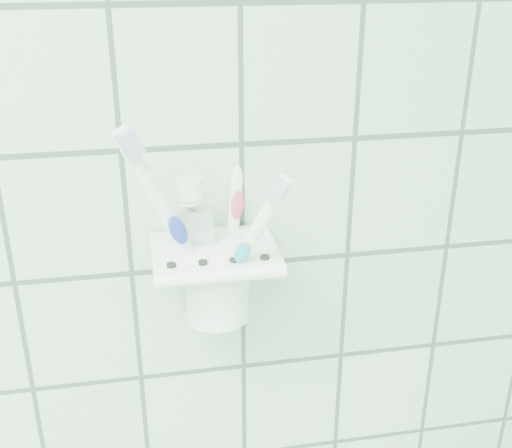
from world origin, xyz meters
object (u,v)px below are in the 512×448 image
toothpaste_tube (201,238)px  toothbrush_blue (225,214)px  cup (216,276)px  holder_bracket (214,255)px  toothbrush_orange (206,229)px  toothbrush_pink (218,211)px

toothpaste_tube → toothbrush_blue: bearing=13.3°
cup → toothpaste_tube: size_ratio=0.59×
toothbrush_blue → cup: bearing=179.5°
holder_bracket → cup: size_ratio=1.44×
toothbrush_orange → holder_bracket: bearing=65.6°
holder_bracket → cup: bearing=66.7°
cup → toothpaste_tube: bearing=-168.8°
toothpaste_tube → holder_bracket: bearing=-4.1°
cup → toothbrush_orange: (-0.01, -0.01, 0.05)m
toothbrush_pink → toothbrush_orange: (-0.01, 0.00, -0.02)m
toothbrush_pink → toothbrush_orange: bearing=140.0°
cup → toothbrush_blue: bearing=14.3°
toothbrush_pink → toothbrush_orange: size_ratio=1.21×
toothbrush_pink → toothpaste_tube: toothbrush_pink is taller
holder_bracket → toothbrush_orange: toothbrush_orange is taller
toothpaste_tube → toothbrush_pink: bearing=-25.9°
holder_bracket → toothbrush_blue: toothbrush_blue is taller
holder_bracket → toothpaste_tube: (-0.01, 0.00, 0.02)m
toothbrush_blue → toothbrush_orange: bearing=-164.9°
toothbrush_pink → holder_bracket: bearing=87.9°
holder_bracket → toothpaste_tube: toothpaste_tube is taller
toothbrush_orange → toothpaste_tube: size_ratio=1.26×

